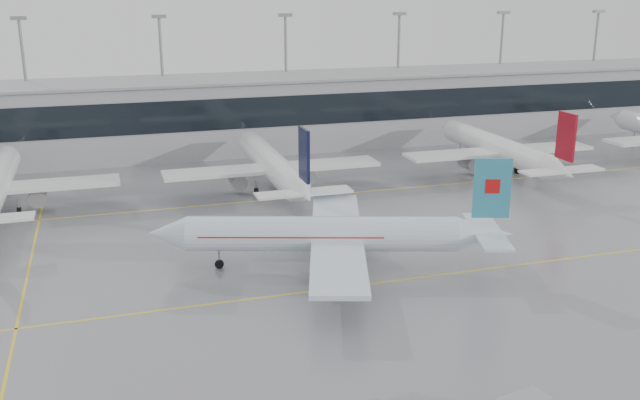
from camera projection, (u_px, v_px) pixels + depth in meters
name	position (u px, v px, depth m)	size (l,w,h in m)	color
ground	(358.00, 285.00, 67.20)	(320.00, 320.00, 0.00)	gray
taxi_line_main	(358.00, 285.00, 67.20)	(120.00, 0.25, 0.01)	yellow
taxi_line_north	(280.00, 199.00, 94.64)	(120.00, 0.25, 0.01)	yellow
taxi_line_cross	(30.00, 264.00, 72.37)	(0.25, 60.00, 0.01)	yellow
terminal	(233.00, 115.00, 122.20)	(180.00, 15.00, 12.00)	#98989C
terminal_glass	(242.00, 113.00, 114.86)	(180.00, 0.20, 5.00)	black
terminal_roof	(232.00, 79.00, 120.42)	(182.00, 16.00, 0.40)	gray
light_masts	(226.00, 68.00, 125.58)	(156.40, 1.00, 22.60)	gray
air_canada_jet	(335.00, 235.00, 70.20)	(35.47, 28.89, 11.35)	silver
parked_jet_c	(273.00, 166.00, 96.96)	(29.64, 36.96, 11.72)	white
parked_jet_d	(499.00, 149.00, 106.94)	(29.64, 36.96, 11.72)	white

